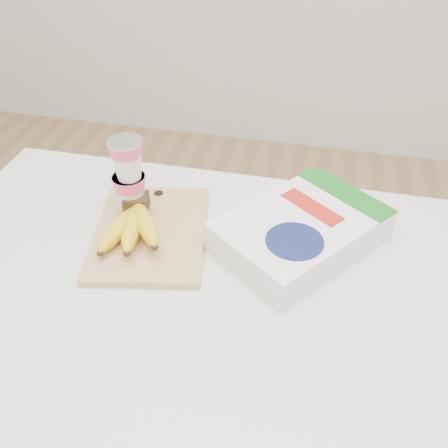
# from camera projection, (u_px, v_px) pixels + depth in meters

# --- Properties ---
(table) EXTENTS (1.09, 0.73, 0.82)m
(table) POSITION_uv_depth(u_px,v_px,m) (201.00, 408.00, 1.15)
(table) COLOR white
(table) RESTS_ON ground
(cutting_board) EXTENTS (0.27, 0.33, 0.01)m
(cutting_board) POSITION_uv_depth(u_px,v_px,m) (151.00, 233.00, 0.99)
(cutting_board) COLOR tan
(cutting_board) RESTS_ON table
(bananas) EXTENTS (0.13, 0.19, 0.06)m
(bananas) POSITION_uv_depth(u_px,v_px,m) (132.00, 224.00, 0.96)
(bananas) COLOR #382816
(bananas) RESTS_ON cutting_board
(yogurt_stack) EXTENTS (0.07, 0.07, 0.16)m
(yogurt_stack) POSITION_uv_depth(u_px,v_px,m) (129.00, 174.00, 0.98)
(yogurt_stack) COLOR white
(yogurt_stack) RESTS_ON cutting_board
(cereal_box) EXTENTS (0.35, 0.37, 0.07)m
(cereal_box) POSITION_uv_depth(u_px,v_px,m) (301.00, 231.00, 0.95)
(cereal_box) COLOR white
(cereal_box) RESTS_ON table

